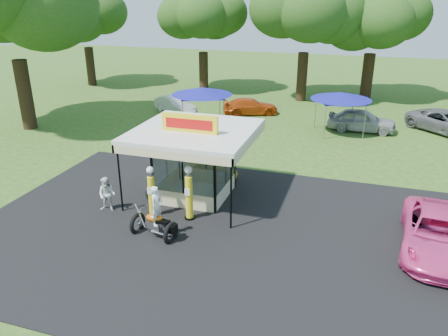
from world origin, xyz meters
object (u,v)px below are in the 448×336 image
(tent_east, at_px, (341,96))
(bg_car_c, at_px, (362,120))
(gas_station_kiosk, at_px, (195,161))
(pink_sedan, at_px, (438,233))
(spectator_west, at_px, (107,194))
(bg_car_a, at_px, (175,105))
(tent_west, at_px, (202,91))
(gas_pump_right, at_px, (189,194))
(bg_car_d, at_px, (446,122))
(motorcycle, at_px, (156,217))
(kiosk_car, at_px, (211,170))
(gas_pump_left, at_px, (152,193))
(bg_car_b, at_px, (250,106))

(tent_east, bearing_deg, bg_car_c, 33.29)
(gas_station_kiosk, xyz_separation_m, pink_sedan, (10.46, -1.76, -1.02))
(pink_sedan, bearing_deg, spectator_west, -172.03)
(bg_car_a, bearing_deg, tent_west, -99.06)
(gas_pump_right, distance_m, bg_car_c, 17.22)
(gas_pump_right, bearing_deg, bg_car_d, 54.48)
(motorcycle, height_order, tent_west, tent_west)
(kiosk_car, relative_size, pink_sedan, 0.52)
(kiosk_car, distance_m, spectator_west, 5.85)
(gas_station_kiosk, relative_size, bg_car_d, 0.99)
(gas_pump_right, bearing_deg, gas_pump_left, -171.45)
(pink_sedan, bearing_deg, gas_station_kiosk, 174.57)
(gas_station_kiosk, bearing_deg, bg_car_b, 95.02)
(motorcycle, distance_m, bg_car_b, 19.77)
(spectator_west, xyz_separation_m, bg_car_a, (-4.01, 16.67, -0.10))
(kiosk_car, bearing_deg, bg_car_a, 31.47)
(gas_station_kiosk, bearing_deg, bg_car_a, 117.27)
(kiosk_car, distance_m, bg_car_d, 18.21)
(spectator_west, bearing_deg, bg_car_b, 77.92)
(gas_pump_right, height_order, pink_sedan, gas_pump_right)
(kiosk_car, bearing_deg, gas_station_kiosk, -180.00)
(gas_station_kiosk, xyz_separation_m, gas_pump_left, (-1.05, -2.53, -0.65))
(gas_pump_left, xyz_separation_m, kiosk_car, (1.05, 4.74, -0.65))
(bg_car_a, bearing_deg, gas_pump_left, -125.82)
(gas_station_kiosk, distance_m, kiosk_car, 2.56)
(bg_car_b, xyz_separation_m, tent_east, (7.15, -3.05, 1.97))
(kiosk_car, relative_size, tent_west, 0.66)
(gas_station_kiosk, distance_m, tent_west, 11.33)
(motorcycle, xyz_separation_m, bg_car_d, (13.03, 19.11, -0.15))
(bg_car_d, bearing_deg, kiosk_car, 177.32)
(kiosk_car, xyz_separation_m, bg_car_d, (12.94, 12.80, 0.28))
(bg_car_c, bearing_deg, spectator_west, 147.47)
(gas_pump_right, height_order, kiosk_car, gas_pump_right)
(motorcycle, xyz_separation_m, tent_east, (5.86, 16.68, 1.71))
(gas_pump_left, relative_size, pink_sedan, 0.43)
(kiosk_car, bearing_deg, tent_east, -29.11)
(pink_sedan, relative_size, bg_car_b, 1.22)
(bg_car_a, xyz_separation_m, tent_east, (12.99, -1.41, 1.91))
(tent_west, distance_m, tent_east, 9.61)
(tent_east, bearing_deg, kiosk_car, -119.11)
(gas_pump_right, height_order, spectator_west, gas_pump_right)
(gas_station_kiosk, bearing_deg, motorcycle, -91.19)
(gas_station_kiosk, distance_m, gas_pump_left, 2.82)
(motorcycle, xyz_separation_m, bg_car_a, (-7.13, 18.09, -0.21))
(gas_pump_left, height_order, bg_car_b, gas_pump_left)
(gas_pump_right, bearing_deg, kiosk_car, 97.63)
(bg_car_b, bearing_deg, bg_car_c, -127.85)
(gas_pump_right, xyz_separation_m, bg_car_b, (-1.98, 17.92, -0.55))
(gas_station_kiosk, xyz_separation_m, bg_car_a, (-7.21, 13.99, -1.08))
(motorcycle, bearing_deg, pink_sedan, 22.60)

